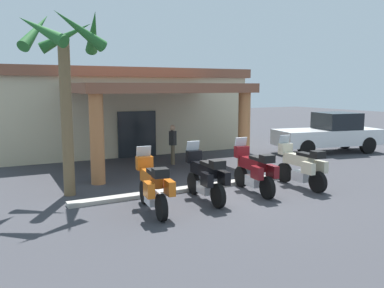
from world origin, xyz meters
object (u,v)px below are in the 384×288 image
at_px(pickup_truck_white, 329,133).
at_px(palm_tree_roadside, 64,59).
at_px(motel_building, 117,108).
at_px(motorcycle_black, 206,176).
at_px(pedestrian, 173,142).
at_px(motorcycle_maroon, 254,170).
at_px(motorcycle_cream, 301,166).
at_px(motorcycle_orange, 153,186).

distance_m(pickup_truck_white, palm_tree_roadside, 13.41).
height_order(motel_building, motorcycle_black, motel_building).
xyz_separation_m(motorcycle_black, pedestrian, (1.57, 5.35, 0.24)).
xyz_separation_m(motorcycle_maroon, palm_tree_roadside, (-4.97, 2.40, 3.27)).
bearing_deg(motorcycle_cream, pickup_truck_white, -52.04).
height_order(motorcycle_orange, motorcycle_maroon, same).
bearing_deg(motorcycle_black, motorcycle_orange, 102.78).
bearing_deg(motel_building, palm_tree_roadside, -114.84).
bearing_deg(motorcycle_maroon, motorcycle_black, 97.71).
distance_m(motorcycle_cream, palm_tree_roadside, 7.89).
bearing_deg(pickup_truck_white, motorcycle_maroon, -139.55).
xyz_separation_m(pickup_truck_white, palm_tree_roadside, (-12.90, -2.02, 3.03)).
relative_size(motorcycle_orange, pickup_truck_white, 0.40).
bearing_deg(pickup_truck_white, motel_building, 154.59).
bearing_deg(motel_building, pickup_truck_white, -34.70).
height_order(motorcycle_orange, motorcycle_black, same).
xyz_separation_m(motel_building, palm_tree_roadside, (-4.28, -8.45, 1.88)).
distance_m(motel_building, motorcycle_maroon, 10.96).
bearing_deg(motorcycle_black, motorcycle_maroon, -84.69).
bearing_deg(motel_building, motorcycle_black, -93.41).
bearing_deg(pickup_truck_white, motorcycle_cream, -132.13).
bearing_deg(motorcycle_cream, motel_building, 13.77).
bearing_deg(palm_tree_roadside, pickup_truck_white, 8.90).
relative_size(motorcycle_cream, pickup_truck_white, 0.40).
distance_m(motorcycle_cream, pedestrian, 5.81).
bearing_deg(motorcycle_cream, motorcycle_black, 89.07).
relative_size(motorcycle_black, pickup_truck_white, 0.40).
xyz_separation_m(motorcycle_orange, motorcycle_cream, (5.18, 0.12, 0.00)).
height_order(motel_building, motorcycle_maroon, motel_building).
bearing_deg(pedestrian, motorcycle_cream, -53.88).
xyz_separation_m(motel_building, motorcycle_black, (-1.04, -10.89, -1.39)).
xyz_separation_m(motorcycle_orange, pedestrian, (3.30, 5.62, 0.24)).
relative_size(motel_building, motorcycle_black, 5.63).
height_order(motorcycle_black, pickup_truck_white, pickup_truck_white).
relative_size(motorcycle_cream, palm_tree_roadside, 0.41).
height_order(motel_building, motorcycle_cream, motel_building).
relative_size(motorcycle_maroon, pedestrian, 1.35).
height_order(pedestrian, palm_tree_roadside, palm_tree_roadside).
bearing_deg(motorcycle_orange, motorcycle_black, -74.12).
xyz_separation_m(motel_building, pedestrian, (0.53, -5.53, -1.15)).
height_order(motorcycle_maroon, motorcycle_cream, same).
bearing_deg(motorcycle_maroon, pickup_truck_white, -54.46).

